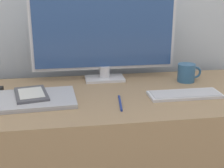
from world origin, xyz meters
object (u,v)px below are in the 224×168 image
object	(u,v)px
monitor	(104,36)
ereader	(31,94)
laptop	(36,99)
keyboard	(185,94)
pen	(120,103)
coffee_mug	(187,73)

from	to	relation	value
monitor	ereader	distance (m)	0.42
monitor	laptop	xyz separation A→B (m)	(-0.30, -0.24, -0.20)
keyboard	pen	size ratio (longest dim) A/B	2.00
coffee_mug	keyboard	bearing A→B (deg)	-113.17
monitor	ereader	xyz separation A→B (m)	(-0.32, -0.21, -0.18)
laptop	pen	world-z (taller)	laptop
coffee_mug	laptop	bearing A→B (deg)	-167.12
keyboard	ereader	xyz separation A→B (m)	(-0.61, 0.06, 0.01)
keyboard	laptop	bearing A→B (deg)	176.69
monitor	keyboard	world-z (taller)	monitor
laptop	coffee_mug	size ratio (longest dim) A/B	2.81
monitor	keyboard	size ratio (longest dim) A/B	2.25
keyboard	ereader	world-z (taller)	ereader
monitor	coffee_mug	distance (m)	0.41
monitor	pen	world-z (taller)	monitor
keyboard	laptop	world-z (taller)	laptop
coffee_mug	pen	world-z (taller)	coffee_mug
coffee_mug	pen	distance (m)	0.42
monitor	coffee_mug	size ratio (longest dim) A/B	5.91
ereader	pen	bearing A→B (deg)	-17.54
ereader	monitor	bearing A→B (deg)	33.69
keyboard	coffee_mug	world-z (taller)	coffee_mug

